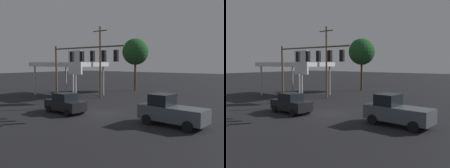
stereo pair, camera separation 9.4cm
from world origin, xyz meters
TOP-DOWN VIEW (x-y plane):
  - ground_plane at (0.00, 0.00)m, footprint 200.00×200.00m
  - traffic_signal_assembly at (1.40, 0.80)m, footprint 8.79×0.43m
  - utility_pole at (7.01, -8.34)m, footprint 2.40×0.26m
  - gas_station_canopy at (12.42, -7.50)m, footprint 9.41×7.35m
  - price_sign at (6.51, -3.15)m, footprint 2.15×0.27m
  - sedan_far at (2.74, 1.85)m, footprint 4.52×2.31m
  - pickup_parked at (-7.38, 0.11)m, footprint 5.31×2.51m
  - street_tree at (8.06, -18.88)m, footprint 4.56×4.56m

SIDE VIEW (x-z plane):
  - ground_plane at x=0.00m, z-range 0.00..0.00m
  - sedan_far at x=2.74m, z-range -0.01..1.92m
  - pickup_parked at x=-7.38m, z-range -0.09..2.31m
  - price_sign at x=6.51m, z-range 1.40..7.71m
  - gas_station_canopy at x=12.42m, z-range 2.11..7.03m
  - traffic_signal_assembly at x=1.40m, z-range 1.77..8.33m
  - utility_pole at x=7.01m, z-range 0.29..10.08m
  - street_tree at x=8.06m, z-range 2.22..11.29m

